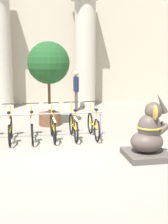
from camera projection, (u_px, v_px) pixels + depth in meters
ground_plane at (64, 158)px, 7.65m from camera, size 60.00×60.00×0.00m
building_facade at (42, 44)px, 15.41m from camera, size 20.00×0.20×6.00m
column_left at (0, 52)px, 14.16m from camera, size 1.24×1.24×5.16m
column_right at (85, 52)px, 14.87m from camera, size 1.24×1.24×5.16m
bike_rack at (31, 119)px, 9.29m from camera, size 4.32×0.05×0.77m
bicycle_2 at (10, 128)px, 9.08m from camera, size 0.48×1.66×1.06m
bicycle_3 at (32, 127)px, 9.19m from camera, size 0.48×1.66×1.06m
bicycle_4 at (53, 126)px, 9.30m from camera, size 0.48×1.66×1.06m
bicycle_5 at (73, 125)px, 9.43m from camera, size 0.48×1.66×1.06m
bicycle_6 at (93, 124)px, 9.55m from camera, size 0.48×1.66×1.06m
elephant_statue at (149, 136)px, 7.62m from camera, size 1.05×1.05×1.62m
person_pedestrian at (76, 87)px, 13.85m from camera, size 0.24×0.47×1.79m
potted_tree at (49, 67)px, 10.86m from camera, size 1.47×1.47×2.96m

